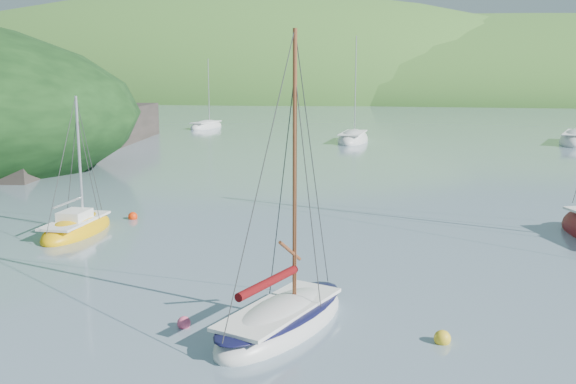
% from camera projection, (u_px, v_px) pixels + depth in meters
% --- Properties ---
extents(ground, '(700.00, 700.00, 0.00)m').
position_uv_depth(ground, '(280.00, 329.00, 17.86)').
color(ground, gray).
rests_on(ground, ground).
extents(shoreline_hills, '(690.00, 135.00, 56.00)m').
position_uv_depth(shoreline_hills, '(389.00, 96.00, 185.08)').
color(shoreline_hills, '#34742C').
rests_on(shoreline_hills, ground).
extents(daysailer_white, '(3.78, 6.08, 8.78)m').
position_uv_depth(daysailer_white, '(282.00, 321.00, 17.89)').
color(daysailer_white, silver).
rests_on(daysailer_white, ground).
extents(sailboat_yellow, '(2.13, 5.02, 6.58)m').
position_uv_depth(sailboat_yellow, '(77.00, 229.00, 28.38)').
color(sailboat_yellow, '#F4B008').
rests_on(sailboat_yellow, ground).
extents(distant_sloop_a, '(3.04, 8.11, 11.47)m').
position_uv_depth(distant_sloop_a, '(353.00, 140.00, 64.99)').
color(distant_sloop_a, silver).
rests_on(distant_sloop_a, ground).
extents(distant_sloop_c, '(3.44, 6.85, 9.34)m').
position_uv_depth(distant_sloop_c, '(206.00, 127.00, 80.54)').
color(distant_sloop_c, silver).
rests_on(distant_sloop_c, ground).
extents(mooring_buoys, '(24.55, 14.75, 0.49)m').
position_uv_depth(mooring_buoys, '(425.00, 291.00, 20.57)').
color(mooring_buoys, yellow).
rests_on(mooring_buoys, ground).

